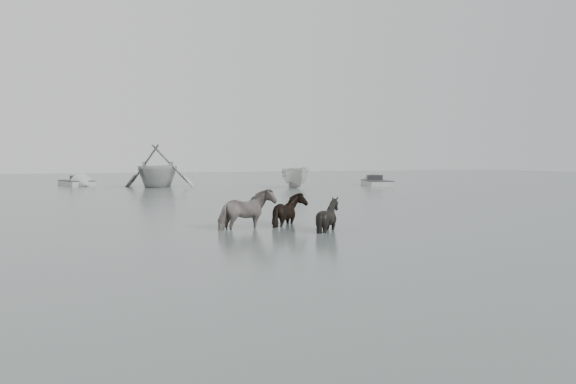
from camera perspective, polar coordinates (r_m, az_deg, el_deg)
The scene contains 8 objects.
ground at distance 14.34m, azimuth -2.41°, elevation -4.29°, with size 140.00×140.00×0.00m, color #495754.
pony_pinto at distance 15.44m, azimuth -4.26°, elevation -1.18°, with size 0.74×1.63×1.38m, color black.
pony_dark at distance 16.22m, azimuth 0.26°, elevation -1.08°, with size 1.30×1.11×1.31m, color black.
pony_black at distance 15.03m, azimuth 4.10°, elevation -1.51°, with size 1.03×1.15×1.27m, color black.
rowboat_trail at distance 39.80m, azimuth -13.07°, elevation 2.71°, with size 5.04×5.84×3.07m, color #AEB1AE.
boat_small at distance 37.93m, azimuth 0.76°, elevation 1.64°, with size 1.53×4.07×1.57m, color silver.
skiff_port at distance 41.67m, azimuth 8.99°, elevation 1.18°, with size 5.63×1.60×0.75m, color #ABAEAB, non-canonical shape.
skiff_mid at distance 43.92m, azimuth -20.72°, elevation 1.12°, with size 5.41×1.60×0.75m, color #A2A5A2, non-canonical shape.
Camera 1 is at (-4.92, -13.34, 1.90)m, focal length 35.00 mm.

